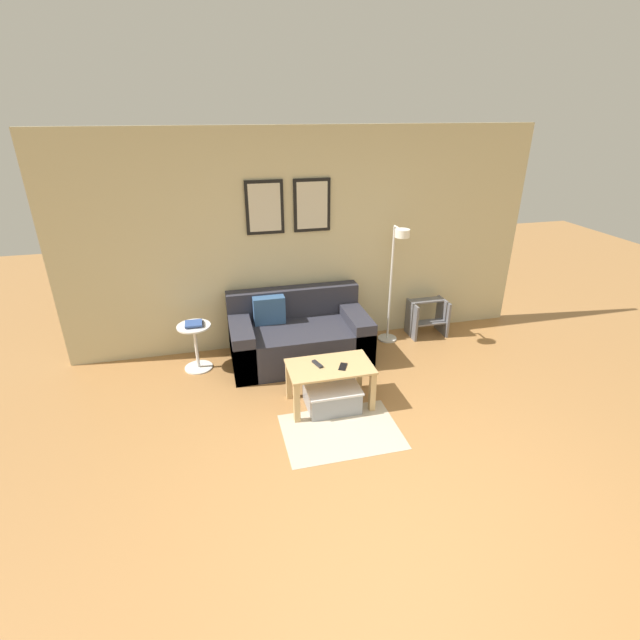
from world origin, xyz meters
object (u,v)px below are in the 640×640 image
at_px(book_stack, 194,324).
at_px(remote_control, 317,364).
at_px(coffee_table, 330,374).
at_px(cell_phone, 343,367).
at_px(step_stool, 427,317).
at_px(storage_bin, 332,396).
at_px(floor_lamp, 396,272).
at_px(side_table, 196,343).
at_px(couch, 298,336).

height_order(book_stack, remote_control, book_stack).
bearing_deg(coffee_table, book_stack, 140.74).
distance_m(cell_phone, step_stool, 1.98).
bearing_deg(book_stack, storage_bin, -40.40).
xyz_separation_m(floor_lamp, book_stack, (-2.35, -0.04, -0.38)).
bearing_deg(cell_phone, remote_control, -176.45).
relative_size(storage_bin, book_stack, 2.52).
xyz_separation_m(floor_lamp, remote_control, (-1.20, -1.03, -0.49)).
relative_size(side_table, remote_control, 3.59).
relative_size(couch, remote_control, 10.46).
xyz_separation_m(couch, step_stool, (1.75, 0.21, -0.03)).
height_order(couch, coffee_table, couch).
relative_size(couch, step_stool, 3.34).
bearing_deg(floor_lamp, couch, -176.13).
relative_size(couch, side_table, 2.92).
height_order(floor_lamp, side_table, floor_lamp).
distance_m(floor_lamp, step_stool, 0.89).
bearing_deg(storage_bin, step_stool, 37.66).
xyz_separation_m(storage_bin, cell_phone, (0.11, -0.00, 0.32)).
distance_m(floor_lamp, book_stack, 2.39).
bearing_deg(remote_control, cell_phone, -41.17).
bearing_deg(cell_phone, storage_bin, -155.74).
relative_size(side_table, book_stack, 2.59).
distance_m(storage_bin, side_table, 1.69).
bearing_deg(step_stool, book_stack, -176.62).
xyz_separation_m(storage_bin, book_stack, (-1.27, 1.08, 0.43)).
height_order(coffee_table, step_stool, step_stool).
bearing_deg(storage_bin, book_stack, 139.60).
bearing_deg(cell_phone, floor_lamp, 75.86).
bearing_deg(couch, cell_phone, -77.79).
height_order(coffee_table, remote_control, remote_control).
bearing_deg(coffee_table, couch, 96.45).
height_order(coffee_table, book_stack, book_stack).
bearing_deg(coffee_table, side_table, 140.81).
relative_size(coffee_table, step_stool, 1.75).
relative_size(floor_lamp, remote_control, 9.88).
distance_m(storage_bin, book_stack, 1.73).
height_order(coffee_table, cell_phone, cell_phone).
distance_m(floor_lamp, cell_phone, 1.57).
relative_size(remote_control, cell_phone, 1.07).
bearing_deg(floor_lamp, coffee_table, -135.33).
xyz_separation_m(side_table, remote_control, (1.16, -0.99, 0.13)).
relative_size(book_stack, remote_control, 1.38).
distance_m(floor_lamp, side_table, 2.44).
distance_m(storage_bin, step_stool, 2.06).
height_order(book_stack, step_stool, book_stack).
bearing_deg(side_table, remote_control, -40.64).
height_order(couch, side_table, couch).
bearing_deg(floor_lamp, step_stool, 13.20).
height_order(couch, step_stool, couch).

